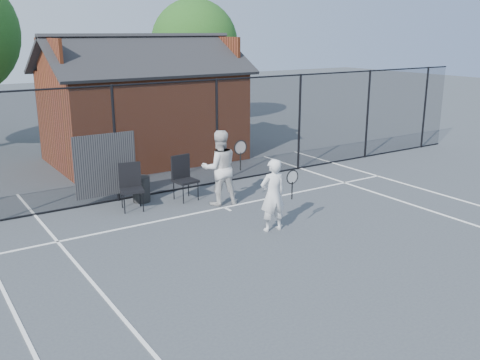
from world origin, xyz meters
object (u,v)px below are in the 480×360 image
chair_left (132,188)px  waste_bin (141,189)px  clubhouse (144,112)px  player_front (273,195)px  player_back (220,168)px  chair_right (186,179)px

chair_left → waste_bin: 0.71m
clubhouse → waste_bin: (-2.03, -4.40, -1.27)m
chair_left → player_front: bearing=-42.2°
player_back → chair_left: (-2.04, 0.78, -0.39)m
chair_right → waste_bin: size_ratio=1.70×
clubhouse → chair_left: bearing=-116.9°
player_front → waste_bin: (-1.60, 3.52, -0.48)m
player_front → player_back: (-0.01, 2.24, 0.14)m
waste_bin → player_front: bearing=-65.5°
player_back → player_front: bearing=-89.8°
player_front → chair_left: player_front is taller
clubhouse → player_front: clubhouse is taller
clubhouse → chair_left: size_ratio=5.76×
clubhouse → player_front: (-0.43, -7.92, -0.79)m
waste_bin → chair_left: bearing=-132.1°
clubhouse → player_front: size_ratio=3.99×
player_back → chair_left: bearing=159.2°
player_front → chair_right: size_ratio=1.43×
clubhouse → player_back: clubhouse is taller
clubhouse → chair_left: clubhouse is taller
player_front → chair_left: 3.66m
player_back → chair_right: bearing=125.9°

